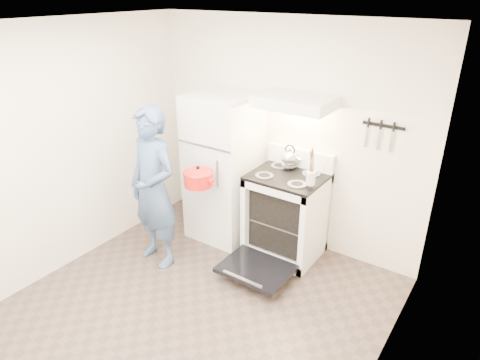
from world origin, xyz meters
name	(u,v)px	position (x,y,z in m)	size (l,w,h in m)	color
floor	(182,320)	(0.00, 0.00, 0.00)	(3.60, 3.60, 0.00)	#4F3E36
back_wall	(285,136)	(0.00, 1.80, 1.25)	(3.20, 0.02, 2.50)	beige
refrigerator	(224,168)	(-0.58, 1.45, 0.85)	(0.70, 0.70, 1.70)	white
stove_body	(286,216)	(0.23, 1.48, 0.46)	(0.76, 0.65, 0.92)	white
cooktop	(288,176)	(0.23, 1.48, 0.94)	(0.76, 0.65, 0.03)	black
backsplash	(301,158)	(0.23, 1.76, 1.05)	(0.76, 0.07, 0.20)	white
oven_door	(256,269)	(0.23, 0.88, 0.12)	(0.70, 0.54, 0.04)	black
oven_rack	(286,218)	(0.23, 1.48, 0.44)	(0.60, 0.52, 0.01)	slate
range_hood	(295,102)	(0.23, 1.55, 1.71)	(0.76, 0.50, 0.12)	white
knife_strip	(384,126)	(1.05, 1.79, 1.55)	(0.40, 0.02, 0.03)	black
pizza_stone	(288,221)	(0.30, 1.40, 0.45)	(0.34, 0.34, 0.02)	#957855
tea_kettle	(290,157)	(0.16, 1.64, 1.08)	(0.22, 0.18, 0.27)	#BCBCC1
utensil_jar	(311,178)	(0.55, 1.34, 1.05)	(0.09, 0.09, 0.13)	silver
person	(154,189)	(-0.83, 0.58, 0.86)	(0.63, 0.41, 1.72)	navy
dutch_oven	(198,179)	(-0.47, 0.87, 0.95)	(0.37, 0.30, 0.24)	red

